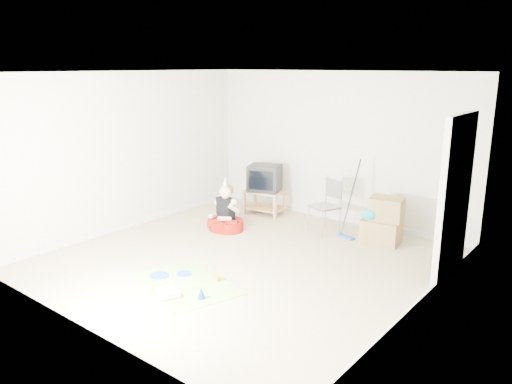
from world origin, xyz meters
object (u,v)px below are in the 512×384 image
Objects in this scene: folding_chair at (324,207)px; birthday_cake at (168,293)px; seated_woman at (226,218)px; tv_stand at (264,200)px; crt_tv at (265,178)px; cardboard_boxes at (382,221)px.

birthday_cake is at bearing -94.46° from folding_chair.
seated_woman reaches higher than folding_chair.
tv_stand is 1.37× the size of crt_tv.
folding_chair is at bearing -29.85° from crt_tv.
crt_tv is 3.67m from birthday_cake.
seated_woman is at bearing -146.39° from folding_chair.
tv_stand is at bearing 108.86° from birthday_cake.
crt_tv is 0.61× the size of seated_woman.
birthday_cake is (1.11, -2.28, -0.16)m from seated_woman.
seated_woman reaches higher than cardboard_boxes.
folding_chair is 1.65m from seated_woman.
cardboard_boxes is 2.08× the size of birthday_cake.
folding_chair is at bearing 85.54° from birthday_cake.
birthday_cake is at bearing -91.71° from crt_tv.
cardboard_boxes is (2.38, -0.10, 0.09)m from tv_stand.
cardboard_boxes is (0.96, 0.13, -0.09)m from folding_chair.
tv_stand is 0.83× the size of seated_woman.
crt_tv is 2.40m from cardboard_boxes.
birthday_cake is (-0.25, -3.18, -0.40)m from folding_chair.
cardboard_boxes is at bearing -23.06° from crt_tv.
cardboard_boxes is at bearing -2.49° from tv_stand.
seated_woman is at bearing -156.05° from cardboard_boxes.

